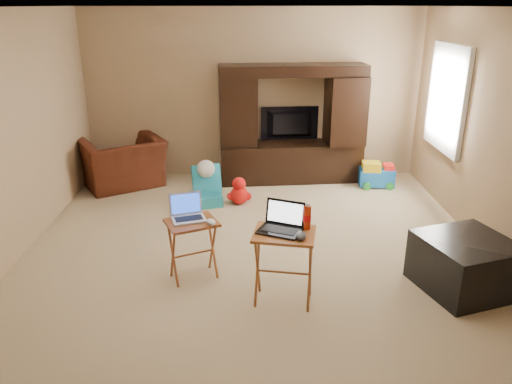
{
  "coord_description": "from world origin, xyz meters",
  "views": [
    {
      "loc": [
        -0.08,
        -4.76,
        2.52
      ],
      "look_at": [
        0.0,
        -0.2,
        0.8
      ],
      "focal_mm": 35.0,
      "sensor_mm": 36.0,
      "label": 1
    }
  ],
  "objects_px": {
    "ottoman": "(465,264)",
    "mouse_left": "(211,222)",
    "child_rocker": "(206,186)",
    "laptop_left": "(188,209)",
    "tray_table_right": "(284,268)",
    "plush_toy": "(239,191)",
    "entertainment_center": "(291,124)",
    "water_bottle": "(307,218)",
    "recliner": "(123,162)",
    "push_toy": "(377,174)",
    "laptop_right": "(280,219)",
    "mouse_right": "(301,236)",
    "tray_table_left": "(193,250)",
    "television": "(290,124)"
  },
  "relations": [
    {
      "from": "ottoman",
      "to": "mouse_left",
      "type": "bearing_deg",
      "value": 175.96
    },
    {
      "from": "child_rocker",
      "to": "laptop_left",
      "type": "distance_m",
      "value": 1.95
    },
    {
      "from": "ottoman",
      "to": "tray_table_right",
      "type": "relative_size",
      "value": 1.13
    },
    {
      "from": "plush_toy",
      "to": "entertainment_center",
      "type": "bearing_deg",
      "value": 51.87
    },
    {
      "from": "ottoman",
      "to": "tray_table_right",
      "type": "height_order",
      "value": "tray_table_right"
    },
    {
      "from": "plush_toy",
      "to": "tray_table_right",
      "type": "xyz_separation_m",
      "value": [
        0.43,
        -2.37,
        0.15
      ]
    },
    {
      "from": "child_rocker",
      "to": "water_bottle",
      "type": "height_order",
      "value": "water_bottle"
    },
    {
      "from": "laptop_left",
      "to": "water_bottle",
      "type": "bearing_deg",
      "value": -37.45
    },
    {
      "from": "plush_toy",
      "to": "ottoman",
      "type": "bearing_deg",
      "value": -45.29
    },
    {
      "from": "ottoman",
      "to": "recliner",
      "type": "bearing_deg",
      "value": 142.83
    },
    {
      "from": "recliner",
      "to": "child_rocker",
      "type": "relative_size",
      "value": 2.13
    },
    {
      "from": "push_toy",
      "to": "laptop_right",
      "type": "distance_m",
      "value": 3.46
    },
    {
      "from": "ottoman",
      "to": "mouse_right",
      "type": "bearing_deg",
      "value": -168.5
    },
    {
      "from": "water_bottle",
      "to": "ottoman",
      "type": "bearing_deg",
      "value": 4.62
    },
    {
      "from": "recliner",
      "to": "laptop_right",
      "type": "height_order",
      "value": "laptop_right"
    },
    {
      "from": "entertainment_center",
      "to": "laptop_right",
      "type": "distance_m",
      "value": 3.35
    },
    {
      "from": "mouse_left",
      "to": "tray_table_left",
      "type": "bearing_deg",
      "value": 159.78
    },
    {
      "from": "tray_table_right",
      "to": "mouse_right",
      "type": "distance_m",
      "value": 0.41
    },
    {
      "from": "plush_toy",
      "to": "ottoman",
      "type": "height_order",
      "value": "ottoman"
    },
    {
      "from": "push_toy",
      "to": "entertainment_center",
      "type": "bearing_deg",
      "value": 171.22
    },
    {
      "from": "mouse_left",
      "to": "push_toy",
      "type": "bearing_deg",
      "value": 49.83
    },
    {
      "from": "tray_table_right",
      "to": "mouse_right",
      "type": "height_order",
      "value": "mouse_right"
    },
    {
      "from": "laptop_left",
      "to": "laptop_right",
      "type": "relative_size",
      "value": 0.88
    },
    {
      "from": "push_toy",
      "to": "ottoman",
      "type": "height_order",
      "value": "ottoman"
    },
    {
      "from": "ottoman",
      "to": "laptop_right",
      "type": "xyz_separation_m",
      "value": [
        -1.76,
        -0.18,
        0.55
      ]
    },
    {
      "from": "television",
      "to": "laptop_left",
      "type": "height_order",
      "value": "television"
    },
    {
      "from": "entertainment_center",
      "to": "water_bottle",
      "type": "bearing_deg",
      "value": -96.84
    },
    {
      "from": "laptop_left",
      "to": "laptop_right",
      "type": "height_order",
      "value": "laptop_right"
    },
    {
      "from": "ottoman",
      "to": "push_toy",
      "type": "bearing_deg",
      "value": 92.77
    },
    {
      "from": "tray_table_right",
      "to": "laptop_right",
      "type": "height_order",
      "value": "laptop_right"
    },
    {
      "from": "recliner",
      "to": "mouse_left",
      "type": "bearing_deg",
      "value": 87.68
    },
    {
      "from": "push_toy",
      "to": "tray_table_left",
      "type": "height_order",
      "value": "tray_table_left"
    },
    {
      "from": "television",
      "to": "laptop_right",
      "type": "distance_m",
      "value": 3.51
    },
    {
      "from": "television",
      "to": "ottoman",
      "type": "height_order",
      "value": "television"
    },
    {
      "from": "tray_table_right",
      "to": "laptop_left",
      "type": "relative_size",
      "value": 2.18
    },
    {
      "from": "ottoman",
      "to": "tray_table_left",
      "type": "height_order",
      "value": "tray_table_left"
    },
    {
      "from": "television",
      "to": "laptop_right",
      "type": "bearing_deg",
      "value": 78.96
    },
    {
      "from": "mouse_right",
      "to": "television",
      "type": "bearing_deg",
      "value": 86.75
    },
    {
      "from": "child_rocker",
      "to": "push_toy",
      "type": "relative_size",
      "value": 1.01
    },
    {
      "from": "entertainment_center",
      "to": "mouse_left",
      "type": "height_order",
      "value": "entertainment_center"
    },
    {
      "from": "push_toy",
      "to": "recliner",
      "type": "bearing_deg",
      "value": -175.71
    },
    {
      "from": "entertainment_center",
      "to": "recliner",
      "type": "relative_size",
      "value": 1.92
    },
    {
      "from": "recliner",
      "to": "water_bottle",
      "type": "xyz_separation_m",
      "value": [
        2.34,
        -3.05,
        0.43
      ]
    },
    {
      "from": "recliner",
      "to": "plush_toy",
      "type": "distance_m",
      "value": 1.88
    },
    {
      "from": "push_toy",
      "to": "laptop_left",
      "type": "xyz_separation_m",
      "value": [
        -2.45,
        -2.55,
        0.53
      ]
    },
    {
      "from": "television",
      "to": "plush_toy",
      "type": "xyz_separation_m",
      "value": [
        -0.77,
        -1.14,
        -0.64
      ]
    },
    {
      "from": "entertainment_center",
      "to": "ottoman",
      "type": "bearing_deg",
      "value": -70.76
    },
    {
      "from": "ottoman",
      "to": "tray_table_right",
      "type": "bearing_deg",
      "value": -173.27
    },
    {
      "from": "child_rocker",
      "to": "ottoman",
      "type": "distance_m",
      "value": 3.37
    },
    {
      "from": "recliner",
      "to": "tray_table_right",
      "type": "distance_m",
      "value": 3.79
    }
  ]
}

